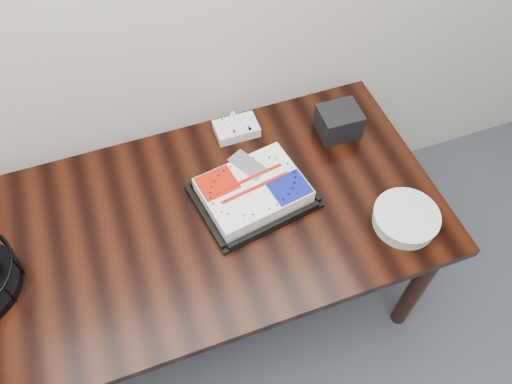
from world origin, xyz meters
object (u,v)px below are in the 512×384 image
object	(u,v)px
table	(195,234)
plate_stack	(405,219)
cake_tray	(253,192)
napkin_box	(339,122)

from	to	relation	value
table	plate_stack	xyz separation A→B (m)	(0.71, -0.26, 0.11)
table	cake_tray	world-z (taller)	cake_tray
table	cake_tray	distance (m)	0.27
table	cake_tray	bearing A→B (deg)	5.27
plate_stack	table	bearing A→B (deg)	159.62
cake_tray	napkin_box	distance (m)	0.47
cake_tray	plate_stack	bearing A→B (deg)	-31.24
table	plate_stack	distance (m)	0.76
plate_stack	napkin_box	world-z (taller)	napkin_box
cake_tray	plate_stack	size ratio (longest dim) A/B	1.96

